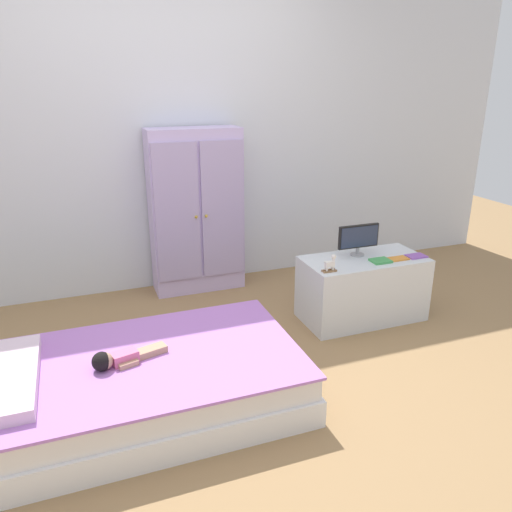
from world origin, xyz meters
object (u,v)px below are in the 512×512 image
(bed, at_px, (141,384))
(tv_stand, at_px, (362,288))
(tv_monitor, at_px, (359,238))
(book_green, at_px, (381,261))
(book_purple, at_px, (416,256))
(rocking_horse_toy, at_px, (331,264))
(doll, at_px, (116,359))
(book_orange, at_px, (398,259))
(wardrobe, at_px, (196,212))

(bed, xyz_separation_m, tv_stand, (1.66, 0.52, 0.09))
(tv_monitor, height_order, book_green, tv_monitor)
(book_purple, bearing_deg, tv_stand, 164.89)
(rocking_horse_toy, relative_size, book_purple, 0.85)
(bed, relative_size, doll, 4.31)
(tv_stand, height_order, rocking_horse_toy, rocking_horse_toy)
(bed, bearing_deg, tv_monitor, 19.84)
(rocking_horse_toy, bearing_deg, book_orange, 4.22)
(doll, height_order, rocking_horse_toy, rocking_horse_toy)
(doll, distance_m, tv_stand, 1.85)
(doll, height_order, tv_monitor, tv_monitor)
(wardrobe, xyz_separation_m, book_purple, (1.33, -1.06, -0.19))
(bed, xyz_separation_m, book_purple, (2.02, 0.42, 0.32))
(doll, xyz_separation_m, wardrobe, (0.80, 1.49, 0.33))
(tv_monitor, height_order, rocking_horse_toy, tv_monitor)
(wardrobe, height_order, book_orange, wardrobe)
(book_orange, distance_m, book_purple, 0.15)
(tv_monitor, xyz_separation_m, book_purple, (0.38, -0.17, -0.13))
(rocking_horse_toy, bearing_deg, wardrobe, 119.43)
(book_green, relative_size, book_orange, 0.96)
(rocking_horse_toy, xyz_separation_m, book_purple, (0.71, 0.04, -0.05))
(wardrobe, distance_m, tv_stand, 1.43)
(doll, distance_m, tv_monitor, 1.87)
(rocking_horse_toy, bearing_deg, book_green, 5.69)
(tv_monitor, relative_size, book_purple, 2.27)
(doll, bearing_deg, rocking_horse_toy, 15.40)
(doll, distance_m, wardrobe, 1.72)
(bed, height_order, tv_stand, tv_stand)
(wardrobe, distance_m, book_green, 1.49)
(book_green, bearing_deg, tv_stand, 123.72)
(book_purple, bearing_deg, bed, -168.24)
(bed, distance_m, tv_monitor, 1.80)
(book_orange, height_order, book_purple, same)
(wardrobe, height_order, tv_monitor, wardrobe)
(rocking_horse_toy, bearing_deg, doll, -164.60)
(wardrobe, bearing_deg, tv_stand, -44.76)
(bed, bearing_deg, doll, -174.00)
(tv_stand, relative_size, book_green, 6.51)
(wardrobe, distance_m, book_purple, 1.71)
(doll, xyz_separation_m, tv_stand, (1.77, 0.53, -0.10))
(doll, bearing_deg, book_green, 13.26)
(bed, distance_m, tv_stand, 1.74)
(doll, distance_m, book_green, 1.89)
(tv_monitor, xyz_separation_m, book_orange, (0.23, -0.17, -0.13))
(book_purple, bearing_deg, book_green, 180.00)
(bed, bearing_deg, book_orange, 12.69)
(tv_stand, distance_m, rocking_horse_toy, 0.47)
(wardrobe, xyz_separation_m, tv_monitor, (0.96, -0.89, -0.06))
(bed, height_order, wardrobe, wardrobe)
(bed, bearing_deg, book_purple, 11.76)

